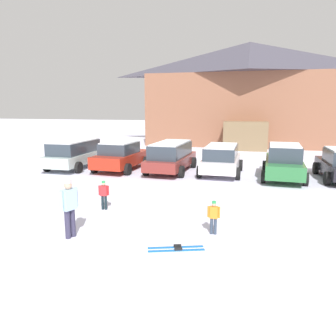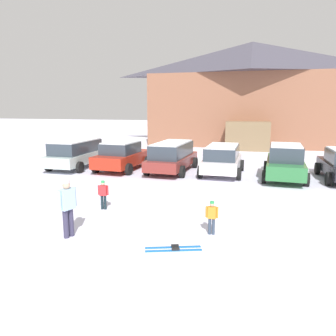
{
  "view_description": "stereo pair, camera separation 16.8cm",
  "coord_description": "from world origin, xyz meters",
  "views": [
    {
      "loc": [
        3.03,
        -4.61,
        3.65
      ],
      "look_at": [
        -0.21,
        8.44,
        1.11
      ],
      "focal_mm": 35.0,
      "sensor_mm": 36.0,
      "label": 1
    },
    {
      "loc": [
        3.19,
        -4.57,
        3.65
      ],
      "look_at": [
        -0.21,
        8.44,
        1.11
      ],
      "focal_mm": 35.0,
      "sensor_mm": 36.0,
      "label": 2
    }
  ],
  "objects": [
    {
      "name": "ground",
      "position": [
        0.0,
        0.0,
        0.0
      ],
      "size": [
        160.0,
        160.0,
        0.0
      ],
      "primitive_type": "plane",
      "color": "silver"
    },
    {
      "name": "parked_silver_wagon",
      "position": [
        -7.05,
        12.88,
        0.9
      ],
      "size": [
        2.22,
        4.7,
        1.67
      ],
      "color": "#B3C8C3",
      "rests_on": "ground"
    },
    {
      "name": "skier_adult_in_blue_parka",
      "position": [
        -1.75,
        3.22,
        0.94
      ],
      "size": [
        0.36,
        0.59,
        1.67
      ],
      "color": "#34314A",
      "rests_on": "ground"
    },
    {
      "name": "parked_red_sedan",
      "position": [
        -4.15,
        12.94,
        0.84
      ],
      "size": [
        2.45,
        4.34,
        1.66
      ],
      "color": "#AD2716",
      "rests_on": "ground"
    },
    {
      "name": "ski_lodge",
      "position": [
        2.73,
        28.13,
        4.84
      ],
      "size": [
        18.97,
        9.15,
        9.53
      ],
      "color": "brown",
      "rests_on": "ground"
    },
    {
      "name": "parked_green_coupe",
      "position": [
        4.81,
        12.78,
        0.88
      ],
      "size": [
        2.31,
        4.77,
        1.78
      ],
      "color": "#2C713B",
      "rests_on": "ground"
    },
    {
      "name": "parked_white_suv",
      "position": [
        1.61,
        13.1,
        0.87
      ],
      "size": [
        2.24,
        4.11,
        1.6
      ],
      "color": "white",
      "rests_on": "ground"
    },
    {
      "name": "pair_of_skis",
      "position": [
        1.33,
        3.16,
        0.02
      ],
      "size": [
        1.48,
        0.74,
        0.08
      ],
      "color": "#1A63B6",
      "rests_on": "ground"
    },
    {
      "name": "skier_child_in_red_jacket",
      "position": [
        -1.91,
        5.8,
        0.59
      ],
      "size": [
        0.39,
        0.18,
        1.05
      ],
      "color": "#16242C",
      "rests_on": "ground"
    },
    {
      "name": "parked_maroon_van",
      "position": [
        -1.2,
        13.15,
        0.91
      ],
      "size": [
        2.36,
        4.83,
        1.68
      ],
      "color": "maroon",
      "rests_on": "ground"
    },
    {
      "name": "skier_child_in_orange_jacket",
      "position": [
        2.14,
        4.42,
        0.56
      ],
      "size": [
        0.37,
        0.15,
        0.99
      ],
      "color": "#323F52",
      "rests_on": "ground"
    }
  ]
}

